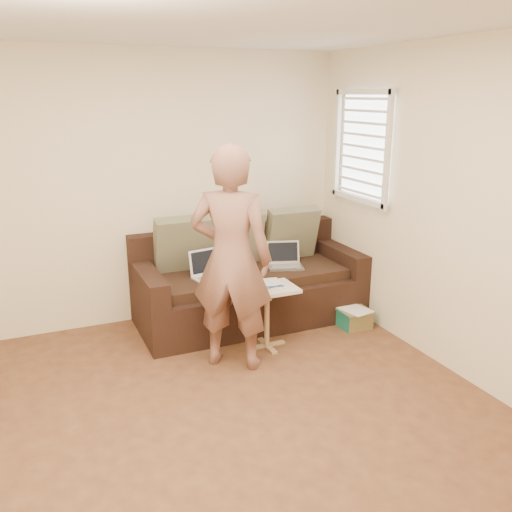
% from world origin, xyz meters
% --- Properties ---
extents(floor, '(4.50, 4.50, 0.00)m').
position_xyz_m(floor, '(0.00, 0.00, 0.00)').
color(floor, '#4F2C1D').
rests_on(floor, ground).
extents(ceiling, '(4.50, 4.50, 0.00)m').
position_xyz_m(ceiling, '(0.00, 0.00, 2.60)').
color(ceiling, white).
rests_on(ceiling, wall_back).
extents(wall_back, '(4.00, 0.00, 4.00)m').
position_xyz_m(wall_back, '(0.00, 2.25, 1.30)').
color(wall_back, beige).
rests_on(wall_back, ground).
extents(wall_right, '(0.00, 4.50, 4.50)m').
position_xyz_m(wall_right, '(2.00, 0.00, 1.30)').
color(wall_right, beige).
rests_on(wall_right, ground).
extents(window_blinds, '(0.12, 0.88, 1.08)m').
position_xyz_m(window_blinds, '(1.95, 1.50, 1.70)').
color(window_blinds, white).
rests_on(window_blinds, wall_right).
extents(sofa, '(2.20, 0.95, 0.85)m').
position_xyz_m(sofa, '(0.90, 1.77, 0.42)').
color(sofa, black).
rests_on(sofa, ground).
extents(pillow_left, '(0.55, 0.29, 0.57)m').
position_xyz_m(pillow_left, '(0.30, 2.02, 0.79)').
color(pillow_left, '#636349').
rests_on(pillow_left, sofa).
extents(pillow_mid, '(0.55, 0.27, 0.57)m').
position_xyz_m(pillow_mid, '(0.85, 2.02, 0.79)').
color(pillow_mid, '#716E51').
rests_on(pillow_mid, sofa).
extents(pillow_right, '(0.55, 0.28, 0.57)m').
position_xyz_m(pillow_right, '(1.45, 1.97, 0.79)').
color(pillow_right, '#636349').
rests_on(pillow_right, sofa).
extents(laptop_silver, '(0.40, 0.34, 0.23)m').
position_xyz_m(laptop_silver, '(1.26, 1.71, 0.52)').
color(laptop_silver, '#B7BABC').
rests_on(laptop_silver, sofa).
extents(laptop_white, '(0.40, 0.32, 0.26)m').
position_xyz_m(laptop_white, '(0.50, 1.68, 0.52)').
color(laptop_white, white).
rests_on(laptop_white, sofa).
extents(person, '(0.81, 0.76, 1.84)m').
position_xyz_m(person, '(0.40, 0.98, 0.92)').
color(person, brown).
rests_on(person, ground).
extents(side_table, '(0.51, 0.36, 0.56)m').
position_xyz_m(side_table, '(0.80, 1.15, 0.28)').
color(side_table, silver).
rests_on(side_table, ground).
extents(drinking_glass, '(0.07, 0.07, 0.12)m').
position_xyz_m(drinking_glass, '(0.61, 1.26, 0.62)').
color(drinking_glass, silver).
rests_on(drinking_glass, side_table).
extents(scissors, '(0.19, 0.12, 0.02)m').
position_xyz_m(scissors, '(0.85, 1.12, 0.57)').
color(scissors, silver).
rests_on(scissors, side_table).
extents(paper_on_table, '(0.25, 0.33, 0.00)m').
position_xyz_m(paper_on_table, '(0.86, 1.22, 0.56)').
color(paper_on_table, white).
rests_on(paper_on_table, side_table).
extents(striped_box, '(0.30, 0.30, 0.19)m').
position_xyz_m(striped_box, '(1.75, 1.20, 0.09)').
color(striped_box, '#C75C1D').
rests_on(striped_box, ground).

